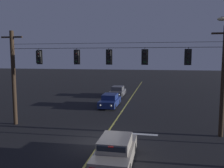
{
  "coord_description": "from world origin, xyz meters",
  "views": [
    {
      "loc": [
        3.51,
        -14.12,
        5.43
      ],
      "look_at": [
        0.0,
        3.78,
        3.36
      ],
      "focal_mm": 37.73,
      "sensor_mm": 36.0,
      "label": 1
    }
  ],
  "objects_px": {
    "traffic_light_left_inner": "(76,57)",
    "car_oncoming_lead": "(110,101)",
    "traffic_light_leftmost": "(39,57)",
    "car_waiting_near_lane": "(116,151)",
    "car_oncoming_trailing": "(118,92)",
    "traffic_light_right_inner": "(145,57)",
    "traffic_light_rightmost": "(188,57)",
    "traffic_light_centre": "(109,57)"
  },
  "relations": [
    {
      "from": "traffic_light_right_inner",
      "to": "car_waiting_near_lane",
      "type": "xyz_separation_m",
      "value": [
        -1.11,
        -5.42,
        -4.81
      ]
    },
    {
      "from": "traffic_light_right_inner",
      "to": "car_oncoming_lead",
      "type": "distance_m",
      "value": 10.47
    },
    {
      "from": "traffic_light_leftmost",
      "to": "traffic_light_left_inner",
      "type": "bearing_deg",
      "value": 0.0
    },
    {
      "from": "traffic_light_leftmost",
      "to": "car_waiting_near_lane",
      "type": "distance_m",
      "value": 10.11
    },
    {
      "from": "traffic_light_leftmost",
      "to": "car_waiting_near_lane",
      "type": "bearing_deg",
      "value": -37.53
    },
    {
      "from": "traffic_light_leftmost",
      "to": "car_oncoming_trailing",
      "type": "bearing_deg",
      "value": 76.85
    },
    {
      "from": "traffic_light_centre",
      "to": "car_oncoming_trailing",
      "type": "height_order",
      "value": "traffic_light_centre"
    },
    {
      "from": "traffic_light_rightmost",
      "to": "car_waiting_near_lane",
      "type": "height_order",
      "value": "traffic_light_rightmost"
    },
    {
      "from": "traffic_light_right_inner",
      "to": "car_waiting_near_lane",
      "type": "relative_size",
      "value": 0.28
    },
    {
      "from": "car_waiting_near_lane",
      "to": "car_oncoming_trailing",
      "type": "xyz_separation_m",
      "value": [
        -3.46,
        20.79,
        -0.0
      ]
    },
    {
      "from": "traffic_light_leftmost",
      "to": "traffic_light_rightmost",
      "type": "xyz_separation_m",
      "value": [
        11.12,
        0.0,
        0.0
      ]
    },
    {
      "from": "traffic_light_left_inner",
      "to": "car_waiting_near_lane",
      "type": "relative_size",
      "value": 0.28
    },
    {
      "from": "car_oncoming_lead",
      "to": "car_oncoming_trailing",
      "type": "bearing_deg",
      "value": 92.81
    },
    {
      "from": "traffic_light_centre",
      "to": "car_oncoming_trailing",
      "type": "bearing_deg",
      "value": 97.28
    },
    {
      "from": "traffic_light_left_inner",
      "to": "traffic_light_rightmost",
      "type": "height_order",
      "value": "same"
    },
    {
      "from": "traffic_light_left_inner",
      "to": "car_oncoming_trailing",
      "type": "distance_m",
      "value": 16.11
    },
    {
      "from": "traffic_light_centre",
      "to": "traffic_light_rightmost",
      "type": "bearing_deg",
      "value": 0.0
    },
    {
      "from": "traffic_light_left_inner",
      "to": "traffic_light_centre",
      "type": "distance_m",
      "value": 2.48
    },
    {
      "from": "traffic_light_centre",
      "to": "traffic_light_leftmost",
      "type": "bearing_deg",
      "value": 180.0
    },
    {
      "from": "traffic_light_leftmost",
      "to": "traffic_light_left_inner",
      "type": "height_order",
      "value": "same"
    },
    {
      "from": "traffic_light_leftmost",
      "to": "car_oncoming_lead",
      "type": "relative_size",
      "value": 0.28
    },
    {
      "from": "traffic_light_left_inner",
      "to": "car_oncoming_lead",
      "type": "height_order",
      "value": "traffic_light_left_inner"
    },
    {
      "from": "car_waiting_near_lane",
      "to": "car_oncoming_trailing",
      "type": "bearing_deg",
      "value": 99.46
    },
    {
      "from": "traffic_light_leftmost",
      "to": "traffic_light_rightmost",
      "type": "relative_size",
      "value": 1.0
    },
    {
      "from": "traffic_light_centre",
      "to": "traffic_light_rightmost",
      "type": "distance_m",
      "value": 5.57
    },
    {
      "from": "traffic_light_centre",
      "to": "car_oncoming_trailing",
      "type": "xyz_separation_m",
      "value": [
        -1.96,
        15.37,
        -4.81
      ]
    },
    {
      "from": "traffic_light_right_inner",
      "to": "car_oncoming_trailing",
      "type": "relative_size",
      "value": 0.28
    },
    {
      "from": "car_waiting_near_lane",
      "to": "traffic_light_left_inner",
      "type": "bearing_deg",
      "value": 126.31
    },
    {
      "from": "traffic_light_right_inner",
      "to": "traffic_light_rightmost",
      "type": "relative_size",
      "value": 1.0
    },
    {
      "from": "car_waiting_near_lane",
      "to": "car_oncoming_lead",
      "type": "distance_m",
      "value": 14.05
    },
    {
      "from": "car_oncoming_lead",
      "to": "traffic_light_rightmost",
      "type": "bearing_deg",
      "value": -49.06
    },
    {
      "from": "car_waiting_near_lane",
      "to": "car_oncoming_lead",
      "type": "bearing_deg",
      "value": 102.82
    },
    {
      "from": "car_oncoming_lead",
      "to": "traffic_light_left_inner",
      "type": "bearing_deg",
      "value": -95.96
    },
    {
      "from": "traffic_light_centre",
      "to": "car_waiting_near_lane",
      "type": "bearing_deg",
      "value": -74.52
    },
    {
      "from": "traffic_light_leftmost",
      "to": "car_oncoming_trailing",
      "type": "relative_size",
      "value": 0.28
    },
    {
      "from": "traffic_light_left_inner",
      "to": "traffic_light_centre",
      "type": "relative_size",
      "value": 1.0
    },
    {
      "from": "traffic_light_left_inner",
      "to": "car_oncoming_trailing",
      "type": "height_order",
      "value": "traffic_light_left_inner"
    },
    {
      "from": "traffic_light_right_inner",
      "to": "car_waiting_near_lane",
      "type": "distance_m",
      "value": 7.33
    },
    {
      "from": "traffic_light_centre",
      "to": "car_oncoming_lead",
      "type": "bearing_deg",
      "value": 101.04
    },
    {
      "from": "traffic_light_left_inner",
      "to": "car_oncoming_lead",
      "type": "xyz_separation_m",
      "value": [
        0.87,
        8.28,
        -4.81
      ]
    },
    {
      "from": "traffic_light_right_inner",
      "to": "traffic_light_rightmost",
      "type": "distance_m",
      "value": 2.96
    },
    {
      "from": "traffic_light_centre",
      "to": "car_waiting_near_lane",
      "type": "height_order",
      "value": "traffic_light_centre"
    }
  ]
}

